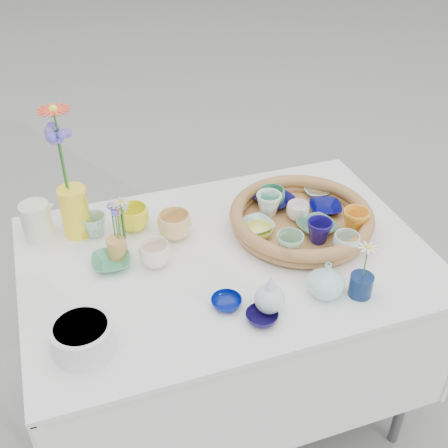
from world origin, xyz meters
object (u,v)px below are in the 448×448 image
object	(u,v)px
display_table	(226,406)
bud_vase_seafoam	(326,279)
wicker_tray	(301,219)
tall_vase_yellow	(75,212)

from	to	relation	value
display_table	bud_vase_seafoam	bearing A→B (deg)	-51.51
display_table	wicker_tray	world-z (taller)	wicker_tray
tall_vase_yellow	wicker_tray	bearing A→B (deg)	-17.08
display_table	bud_vase_seafoam	size ratio (longest dim) A/B	11.24
wicker_tray	tall_vase_yellow	distance (m)	0.74
wicker_tray	bud_vase_seafoam	bearing A→B (deg)	-102.82
tall_vase_yellow	bud_vase_seafoam	bearing A→B (deg)	-39.93
wicker_tray	tall_vase_yellow	size ratio (longest dim) A/B	2.77
tall_vase_yellow	display_table	bearing A→B (deg)	-32.17
display_table	wicker_tray	size ratio (longest dim) A/B	2.66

